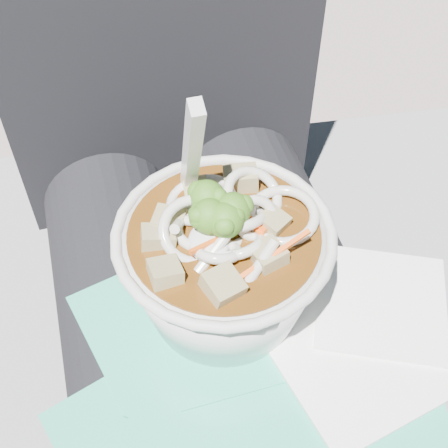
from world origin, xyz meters
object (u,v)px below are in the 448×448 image
object	(u,v)px
udon_bowl	(224,260)
person_body	(201,255)
lap	(224,347)
stone_ledge	(198,355)
plastic_bag	(262,367)

from	to	relation	value
udon_bowl	person_body	bearing A→B (deg)	88.72
lap	udon_bowl	world-z (taller)	udon_bowl
person_body	udon_bowl	world-z (taller)	person_body
stone_ledge	plastic_bag	world-z (taller)	plastic_bag
stone_ledge	plastic_bag	distance (m)	0.43
lap	stone_ledge	bearing A→B (deg)	90.00
stone_ledge	person_body	bearing A→B (deg)	-90.00
plastic_bag	udon_bowl	bearing A→B (deg)	102.91
lap	udon_bowl	size ratio (longest dim) A/B	2.24
stone_ledge	lap	world-z (taller)	lap
stone_ledge	person_body	xyz separation A→B (m)	(-0.00, -0.06, 0.32)
stone_ledge	udon_bowl	size ratio (longest dim) A/B	4.66
lap	person_body	world-z (taller)	person_body
lap	plastic_bag	xyz separation A→B (m)	(0.01, -0.07, 0.08)
person_body	udon_bowl	size ratio (longest dim) A/B	4.53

